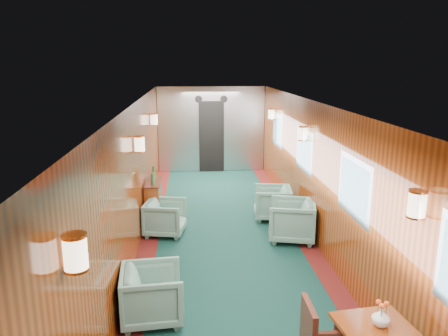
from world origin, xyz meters
The scene contains 10 objects.
room centered at (0.00, 0.00, 1.63)m, with size 12.00×12.10×2.40m.
bulkhead centered at (0.00, 5.91, 1.18)m, with size 2.98×0.17×2.39m.
windows_right centered at (1.49, 0.25, 1.45)m, with size 0.02×8.60×0.80m.
wall_sconces centered at (0.00, 0.57, 1.79)m, with size 2.97×7.97×0.25m.
credenza centered at (-1.34, 1.91, 0.42)m, with size 0.29×0.91×1.09m.
flower_vase centered at (1.08, -2.88, 0.79)m, with size 0.17×0.17×0.17m, color silver.
armchair_left_near centered at (-1.10, -1.50, 0.33)m, with size 0.71×0.73×0.67m, color #22514A.
armchair_left_far centered at (-1.08, 1.21, 0.32)m, with size 0.67×0.69×0.63m, color #22514A.
armchair_right_near centered at (1.13, 0.78, 0.36)m, with size 0.76×0.78×0.71m, color #22514A.
armchair_right_far centered at (0.99, 1.86, 0.33)m, with size 0.70×0.72×0.65m, color #22514A.
Camera 1 is at (-0.63, -6.27, 3.04)m, focal length 35.00 mm.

